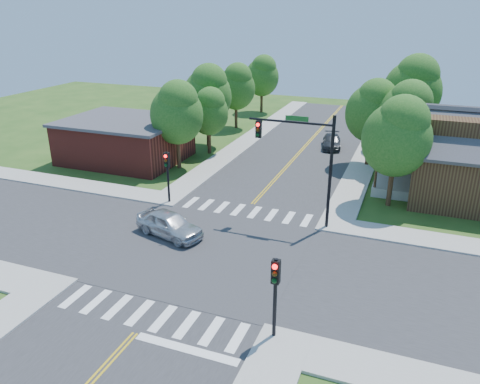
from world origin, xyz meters
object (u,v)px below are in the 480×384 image
at_px(signal_mast_ne, 304,152).
at_px(signal_pole_nw, 167,168).
at_px(signal_pole_se, 275,284).
at_px(car_dgrey, 332,142).
at_px(car_silver, 169,225).

xyz_separation_m(signal_mast_ne, signal_pole_nw, (-9.51, -0.01, -2.19)).
xyz_separation_m(signal_mast_ne, signal_pole_se, (1.69, -11.21, -2.19)).
distance_m(signal_pole_nw, car_dgrey, 19.85).
relative_size(signal_pole_se, signal_pole_nw, 1.00).
bearing_deg(signal_pole_se, signal_pole_nw, 135.00).
distance_m(signal_pole_se, car_dgrey, 29.43).
bearing_deg(signal_pole_se, car_silver, 142.17).
distance_m(signal_pole_se, signal_pole_nw, 15.84).
bearing_deg(signal_pole_se, car_dgrey, 96.04).
bearing_deg(signal_pole_nw, signal_mast_ne, 0.07).
distance_m(signal_pole_nw, car_silver, 5.46).
xyz_separation_m(signal_pole_nw, car_dgrey, (8.11, 18.00, -2.05)).
bearing_deg(signal_pole_nw, car_silver, -60.55).
bearing_deg(signal_mast_ne, car_dgrey, 94.45).
bearing_deg(signal_mast_ne, signal_pole_nw, -179.93).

